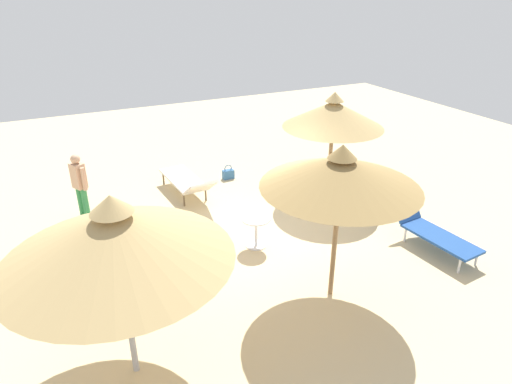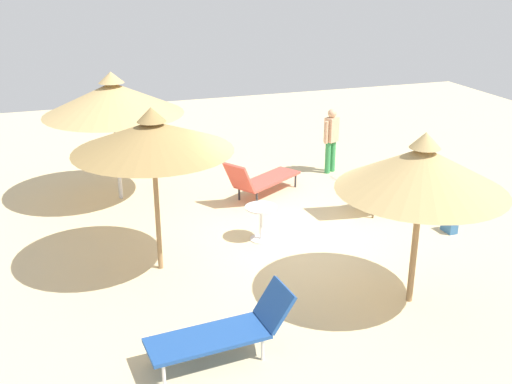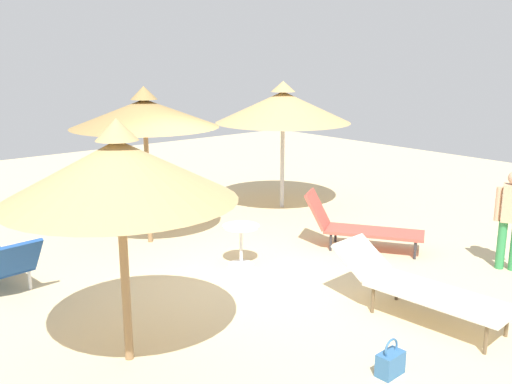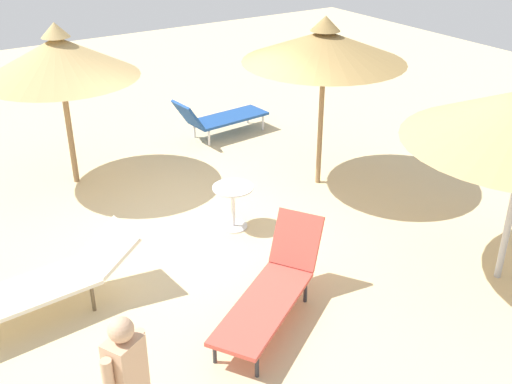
{
  "view_description": "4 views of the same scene",
  "coord_description": "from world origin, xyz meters",
  "px_view_note": "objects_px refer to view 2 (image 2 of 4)",
  "views": [
    {
      "loc": [
        3.65,
        7.01,
        4.8
      ],
      "look_at": [
        0.16,
        -0.25,
        1.0
      ],
      "focal_mm": 30.96,
      "sensor_mm": 36.0,
      "label": 1
    },
    {
      "loc": [
        -9.03,
        3.4,
        4.77
      ],
      "look_at": [
        0.53,
        0.18,
        0.85
      ],
      "focal_mm": 42.71,
      "sensor_mm": 36.0,
      "label": 2
    },
    {
      "loc": [
        -4.88,
        -6.36,
        3.18
      ],
      "look_at": [
        0.75,
        0.26,
        1.09
      ],
      "focal_mm": 40.02,
      "sensor_mm": 36.0,
      "label": 3
    },
    {
      "loc": [
        6.96,
        -3.73,
        4.46
      ],
      "look_at": [
        0.9,
        0.18,
        0.79
      ],
      "focal_mm": 43.36,
      "sensor_mm": 36.0,
      "label": 4
    }
  ],
  "objects_px": {
    "parasol_umbrella_back": "(113,98)",
    "lounge_chair_center": "(385,190)",
    "parasol_umbrella_near_left": "(423,169)",
    "lounge_chair_near_right": "(260,179)",
    "parasol_umbrella_front": "(153,136)",
    "handbag": "(449,225)",
    "person_standing_edge": "(331,137)",
    "lounge_chair_far_right": "(225,330)",
    "side_table_round": "(261,217)"
  },
  "relations": [
    {
      "from": "lounge_chair_center",
      "to": "parasol_umbrella_near_left",
      "type": "bearing_deg",
      "value": 156.42
    },
    {
      "from": "parasol_umbrella_near_left",
      "to": "person_standing_edge",
      "type": "relative_size",
      "value": 1.7
    },
    {
      "from": "parasol_umbrella_back",
      "to": "person_standing_edge",
      "type": "xyz_separation_m",
      "value": [
        0.11,
        -4.89,
        -1.28
      ]
    },
    {
      "from": "parasol_umbrella_front",
      "to": "lounge_chair_far_right",
      "type": "xyz_separation_m",
      "value": [
        -2.62,
        -0.36,
        -1.85
      ]
    },
    {
      "from": "parasol_umbrella_back",
      "to": "lounge_chair_far_right",
      "type": "distance_m",
      "value": 6.25
    },
    {
      "from": "parasol_umbrella_front",
      "to": "lounge_chair_near_right",
      "type": "bearing_deg",
      "value": -46.16
    },
    {
      "from": "parasol_umbrella_near_left",
      "to": "parasol_umbrella_front",
      "type": "relative_size",
      "value": 0.96
    },
    {
      "from": "person_standing_edge",
      "to": "side_table_round",
      "type": "distance_m",
      "value": 4.06
    },
    {
      "from": "parasol_umbrella_front",
      "to": "lounge_chair_center",
      "type": "bearing_deg",
      "value": -77.73
    },
    {
      "from": "parasol_umbrella_front",
      "to": "lounge_chair_center",
      "type": "xyz_separation_m",
      "value": [
        1.02,
        -4.71,
        -1.83
      ]
    },
    {
      "from": "lounge_chair_far_right",
      "to": "lounge_chair_center",
      "type": "bearing_deg",
      "value": -50.07
    },
    {
      "from": "side_table_round",
      "to": "parasol_umbrella_back",
      "type": "bearing_deg",
      "value": 36.91
    },
    {
      "from": "parasol_umbrella_near_left",
      "to": "side_table_round",
      "type": "relative_size",
      "value": 4.05
    },
    {
      "from": "parasol_umbrella_front",
      "to": "parasol_umbrella_back",
      "type": "bearing_deg",
      "value": 4.01
    },
    {
      "from": "lounge_chair_near_right",
      "to": "lounge_chair_center",
      "type": "relative_size",
      "value": 0.85
    },
    {
      "from": "handbag",
      "to": "parasol_umbrella_back",
      "type": "bearing_deg",
      "value": 56.64
    },
    {
      "from": "parasol_umbrella_back",
      "to": "lounge_chair_near_right",
      "type": "xyz_separation_m",
      "value": [
        -0.88,
        -2.81,
        -1.74
      ]
    },
    {
      "from": "parasol_umbrella_front",
      "to": "person_standing_edge",
      "type": "bearing_deg",
      "value": -53.35
    },
    {
      "from": "parasol_umbrella_back",
      "to": "lounge_chair_center",
      "type": "distance_m",
      "value": 5.73
    },
    {
      "from": "side_table_round",
      "to": "lounge_chair_far_right",
      "type": "bearing_deg",
      "value": 153.55
    },
    {
      "from": "parasol_umbrella_back",
      "to": "handbag",
      "type": "xyz_separation_m",
      "value": [
        -3.66,
        -5.56,
        -2.0
      ]
    },
    {
      "from": "handbag",
      "to": "lounge_chair_near_right",
      "type": "bearing_deg",
      "value": 44.72
    },
    {
      "from": "parasol_umbrella_front",
      "to": "lounge_chair_far_right",
      "type": "distance_m",
      "value": 3.22
    },
    {
      "from": "lounge_chair_far_right",
      "to": "lounge_chair_near_right",
      "type": "xyz_separation_m",
      "value": [
        5.09,
        -2.21,
        0.01
      ]
    },
    {
      "from": "lounge_chair_near_right",
      "to": "handbag",
      "type": "relative_size",
      "value": 4.85
    },
    {
      "from": "parasol_umbrella_back",
      "to": "lounge_chair_center",
      "type": "height_order",
      "value": "parasol_umbrella_back"
    },
    {
      "from": "parasol_umbrella_back",
      "to": "lounge_chair_center",
      "type": "relative_size",
      "value": 1.23
    },
    {
      "from": "parasol_umbrella_back",
      "to": "side_table_round",
      "type": "relative_size",
      "value": 4.4
    },
    {
      "from": "parasol_umbrella_front",
      "to": "person_standing_edge",
      "type": "height_order",
      "value": "parasol_umbrella_front"
    },
    {
      "from": "person_standing_edge",
      "to": "parasol_umbrella_near_left",
      "type": "bearing_deg",
      "value": 166.63
    },
    {
      "from": "parasol_umbrella_near_left",
      "to": "lounge_chair_far_right",
      "type": "bearing_deg",
      "value": 98.43
    },
    {
      "from": "side_table_round",
      "to": "handbag",
      "type": "bearing_deg",
      "value": -103.25
    },
    {
      "from": "lounge_chair_center",
      "to": "handbag",
      "type": "xyz_separation_m",
      "value": [
        -1.33,
        -0.61,
        -0.28
      ]
    },
    {
      "from": "parasol_umbrella_back",
      "to": "lounge_chair_far_right",
      "type": "relative_size",
      "value": 1.48
    },
    {
      "from": "parasol_umbrella_back",
      "to": "person_standing_edge",
      "type": "relative_size",
      "value": 1.84
    },
    {
      "from": "handbag",
      "to": "parasol_umbrella_front",
      "type": "bearing_deg",
      "value": 86.7
    },
    {
      "from": "lounge_chair_far_right",
      "to": "lounge_chair_near_right",
      "type": "relative_size",
      "value": 0.97
    },
    {
      "from": "parasol_umbrella_front",
      "to": "lounge_chair_far_right",
      "type": "height_order",
      "value": "parasol_umbrella_front"
    },
    {
      "from": "parasol_umbrella_near_left",
      "to": "handbag",
      "type": "xyz_separation_m",
      "value": [
        1.87,
        -2.01,
        -1.93
      ]
    },
    {
      "from": "lounge_chair_far_right",
      "to": "lounge_chair_near_right",
      "type": "height_order",
      "value": "lounge_chair_near_right"
    },
    {
      "from": "parasol_umbrella_front",
      "to": "parasol_umbrella_back",
      "type": "relative_size",
      "value": 0.96
    },
    {
      "from": "parasol_umbrella_front",
      "to": "lounge_chair_center",
      "type": "relative_size",
      "value": 1.17
    },
    {
      "from": "parasol_umbrella_back",
      "to": "handbag",
      "type": "relative_size",
      "value": 6.99
    },
    {
      "from": "lounge_chair_far_right",
      "to": "side_table_round",
      "type": "height_order",
      "value": "lounge_chair_far_right"
    },
    {
      "from": "parasol_umbrella_near_left",
      "to": "handbag",
      "type": "distance_m",
      "value": 3.36
    },
    {
      "from": "lounge_chair_near_right",
      "to": "side_table_round",
      "type": "bearing_deg",
      "value": 161.44
    },
    {
      "from": "person_standing_edge",
      "to": "parasol_umbrella_back",
      "type": "bearing_deg",
      "value": 91.29
    },
    {
      "from": "lounge_chair_far_right",
      "to": "person_standing_edge",
      "type": "bearing_deg",
      "value": -35.23
    },
    {
      "from": "lounge_chair_far_right",
      "to": "handbag",
      "type": "distance_m",
      "value": 5.48
    },
    {
      "from": "parasol_umbrella_near_left",
      "to": "lounge_chair_near_right",
      "type": "distance_m",
      "value": 4.99
    }
  ]
}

